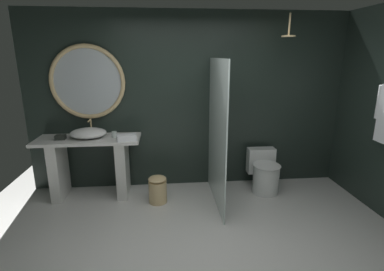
% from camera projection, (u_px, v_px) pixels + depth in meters
% --- Properties ---
extents(ground_plane, '(5.76, 5.76, 0.00)m').
position_uv_depth(ground_plane, '(209.00, 260.00, 2.96)').
color(ground_plane, silver).
extents(back_wall_panel, '(4.80, 0.10, 2.60)m').
position_uv_depth(back_wall_panel, '(191.00, 102.00, 4.43)').
color(back_wall_panel, '#1E2823').
rests_on(back_wall_panel, ground_plane).
extents(vanity_counter, '(1.42, 0.55, 0.87)m').
position_uv_depth(vanity_counter, '(90.00, 162.00, 4.18)').
color(vanity_counter, silver).
rests_on(vanity_counter, ground_plane).
extents(vessel_sink, '(0.49, 0.40, 0.23)m').
position_uv_depth(vessel_sink, '(88.00, 133.00, 4.08)').
color(vessel_sink, white).
rests_on(vessel_sink, vanity_counter).
extents(tumbler_cup, '(0.07, 0.07, 0.09)m').
position_uv_depth(tumbler_cup, '(114.00, 135.00, 4.10)').
color(tumbler_cup, silver).
rests_on(tumbler_cup, vanity_counter).
extents(tissue_box, '(0.13, 0.11, 0.06)m').
position_uv_depth(tissue_box, '(60.00, 137.00, 4.01)').
color(tissue_box, '#282D28').
rests_on(tissue_box, vanity_counter).
extents(round_wall_mirror, '(1.05, 0.06, 1.05)m').
position_uv_depth(round_wall_mirror, '(88.00, 82.00, 4.13)').
color(round_wall_mirror, '#D6B77F').
extents(shower_glass_panel, '(0.02, 1.25, 1.94)m').
position_uv_depth(shower_glass_panel, '(217.00, 134.00, 3.90)').
color(shower_glass_panel, silver).
rests_on(shower_glass_panel, ground_plane).
extents(rain_shower_head, '(0.18, 0.18, 0.29)m').
position_uv_depth(rain_shower_head, '(289.00, 34.00, 3.82)').
color(rain_shower_head, '#D6B77F').
extents(toilet, '(0.41, 0.58, 0.60)m').
position_uv_depth(toilet, '(264.00, 173.00, 4.41)').
color(toilet, white).
rests_on(toilet, ground_plane).
extents(waste_bin, '(0.25, 0.25, 0.38)m').
position_uv_depth(waste_bin, '(158.00, 189.00, 4.06)').
color(waste_bin, '#D6B77F').
rests_on(waste_bin, ground_plane).
extents(folded_hand_towel, '(0.28, 0.19, 0.08)m').
position_uv_depth(folded_hand_towel, '(127.00, 138.00, 3.96)').
color(folded_hand_towel, white).
rests_on(folded_hand_towel, vanity_counter).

